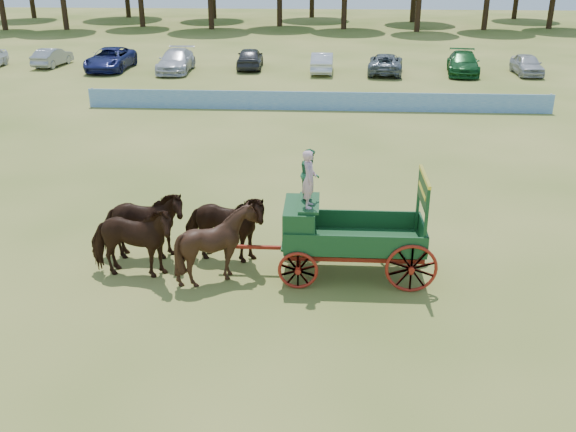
# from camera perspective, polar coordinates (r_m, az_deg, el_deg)

# --- Properties ---
(ground) EXTENTS (160.00, 160.00, 0.00)m
(ground) POSITION_cam_1_polar(r_m,az_deg,el_deg) (19.57, 4.45, -3.14)
(ground) COLOR #A5944A
(ground) RESTS_ON ground
(horse_lead_left) EXTENTS (2.60, 1.27, 2.16)m
(horse_lead_left) POSITION_cam_1_polar(r_m,az_deg,el_deg) (18.11, -13.75, -2.24)
(horse_lead_left) COLOR black
(horse_lead_left) RESTS_ON ground
(horse_lead_right) EXTENTS (2.64, 1.38, 2.16)m
(horse_lead_right) POSITION_cam_1_polar(r_m,az_deg,el_deg) (19.07, -12.83, -0.84)
(horse_lead_right) COLOR black
(horse_lead_right) RESTS_ON ground
(horse_wheel_left) EXTENTS (2.29, 2.13, 2.16)m
(horse_wheel_left) POSITION_cam_1_polar(r_m,az_deg,el_deg) (17.56, -6.23, -2.49)
(horse_wheel_left) COLOR black
(horse_wheel_left) RESTS_ON ground
(horse_wheel_right) EXTENTS (2.67, 1.45, 2.16)m
(horse_wheel_right) POSITION_cam_1_polar(r_m,az_deg,el_deg) (18.55, -5.69, -1.04)
(horse_wheel_right) COLOR black
(horse_wheel_right) RESTS_ON ground
(farm_dray) EXTENTS (6.00, 2.00, 3.71)m
(farm_dray) POSITION_cam_1_polar(r_m,az_deg,el_deg) (17.64, 3.60, -0.53)
(farm_dray) COLOR #9D2D0F
(farm_dray) RESTS_ON ground
(sponsor_banner) EXTENTS (26.00, 0.08, 1.05)m
(sponsor_banner) POSITION_cam_1_polar(r_m,az_deg,el_deg) (36.49, 2.58, 10.17)
(sponsor_banner) COLOR #2165B4
(sponsor_banner) RESTS_ON ground
(parked_cars) EXTENTS (41.71, 6.78, 1.60)m
(parked_cars) POSITION_cam_1_polar(r_m,az_deg,el_deg) (48.42, -3.78, 13.60)
(parked_cars) COLOR silver
(parked_cars) RESTS_ON ground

